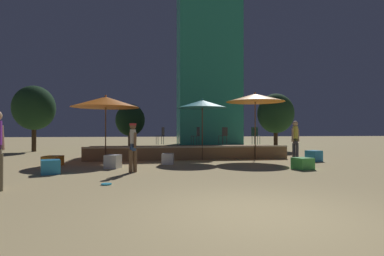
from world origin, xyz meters
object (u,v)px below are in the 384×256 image
cube_seat_1 (168,159)px  cube_seat_2 (303,163)px  patio_umbrella_1 (106,102)px  person_0 (133,145)px  background_tree_2 (130,120)px  background_tree_1 (34,108)px  patio_umbrella_0 (202,104)px  cube_seat_0 (314,156)px  cube_seat_4 (53,161)px  frisbee_disc (106,184)px  bistro_chair_1 (224,134)px  bistro_chair_2 (162,134)px  background_tree_0 (276,114)px  bistro_chair_0 (197,134)px  patio_umbrella_2 (255,98)px  cube_seat_5 (50,167)px  cube_seat_3 (113,161)px  person_2 (295,140)px  bistro_chair_3 (255,134)px

cube_seat_1 → cube_seat_2: cube_seat_1 is taller
patio_umbrella_1 → cube_seat_1: patio_umbrella_1 is taller
person_0 → background_tree_2: size_ratio=0.52×
cube_seat_2 → background_tree_1: bearing=139.5°
patio_umbrella_0 → background_tree_1: size_ratio=0.67×
cube_seat_2 → person_0: 6.02m
cube_seat_0 → cube_seat_4: cube_seat_0 is taller
frisbee_disc → bistro_chair_1: bearing=55.9°
bistro_chair_1 → background_tree_1: 12.68m
background_tree_2 → frisbee_disc: bearing=-89.9°
bistro_chair_2 → background_tree_0: size_ratio=0.23×
cube_seat_4 → bistro_chair_0: bistro_chair_0 is taller
patio_umbrella_0 → background_tree_2: 7.41m
cube_seat_1 → background_tree_2: 8.37m
frisbee_disc → background_tree_0: bearing=49.9°
patio_umbrella_2 → cube_seat_5: patio_umbrella_2 is taller
patio_umbrella_1 → cube_seat_3: patio_umbrella_1 is taller
person_2 → cube_seat_0: bearing=-92.9°
cube_seat_3 → bistro_chair_3: (6.86, 3.63, 0.95)m
cube_seat_1 → background_tree_1: 12.11m
cube_seat_2 → person_2: 2.41m
cube_seat_5 → person_0: person_0 is taller
patio_umbrella_2 → frisbee_disc: patio_umbrella_2 is taller
frisbee_disc → background_tree_2: 12.51m
cube_seat_4 → background_tree_2: (2.60, 7.78, 1.86)m
patio_umbrella_1 → frisbee_disc: bearing=-82.5°
bistro_chair_3 → frisbee_disc: bearing=91.7°
patio_umbrella_1 → bistro_chair_1: bearing=15.6°
cube_seat_1 → background_tree_0: background_tree_0 is taller
person_0 → bistro_chair_2: (1.24, 5.55, 0.30)m
person_0 → background_tree_2: background_tree_2 is taller
frisbee_disc → background_tree_2: background_tree_2 is taller
patio_umbrella_0 → cube_seat_4: 6.84m
cube_seat_4 → person_2: person_2 is taller
patio_umbrella_0 → frisbee_disc: (-3.63, -5.91, -2.61)m
bistro_chair_1 → cube_seat_5: bearing=11.0°
cube_seat_2 → background_tree_1: 17.01m
patio_umbrella_1 → cube_seat_0: (9.26, -1.32, -2.41)m
bistro_chair_2 → bistro_chair_0: bearing=46.8°
cube_seat_0 → cube_seat_3: cube_seat_3 is taller
bistro_chair_1 → background_tree_0: size_ratio=0.23×
bistro_chair_0 → bistro_chair_2: same height
cube_seat_0 → person_2: size_ratio=0.39×
bistro_chair_2 → background_tree_2: size_ratio=0.29×
person_2 → bistro_chair_3: person_2 is taller
cube_seat_5 → bistro_chair_2: bistro_chair_2 is taller
bistro_chair_2 → bistro_chair_3: same height
cube_seat_1 → background_tree_1: bearing=133.4°
patio_umbrella_2 → cube_seat_4: 9.34m
person_2 → person_0: bearing=84.6°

